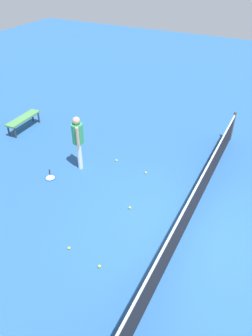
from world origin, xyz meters
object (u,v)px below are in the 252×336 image
at_px(courtside_bench, 23,119).
at_px(tennis_ball_midcourt, 130,208).
at_px(tennis_racket_near_player, 50,177).
at_px(tennis_ball_stray_left, 69,248).
at_px(tennis_ball_by_net, 146,173).
at_px(tennis_ball_baseline, 99,266).
at_px(player_near_side, 78,138).
at_px(tennis_ball_near_player, 116,160).

bearing_deg(courtside_bench, tennis_ball_midcourt, 68.73).
distance_m(tennis_racket_near_player, tennis_ball_stray_left, 2.91).
bearing_deg(tennis_ball_by_net, courtside_bench, -95.55).
bearing_deg(tennis_ball_stray_left, tennis_ball_baseline, 82.66).
xyz_separation_m(tennis_ball_by_net, tennis_ball_baseline, (3.61, 0.53, 0.00)).
bearing_deg(player_near_side, tennis_ball_midcourt, 64.90).
distance_m(tennis_ball_near_player, courtside_bench, 4.14).
height_order(tennis_ball_by_net, courtside_bench, courtside_bench).
distance_m(tennis_ball_midcourt, courtside_bench, 5.91).
xyz_separation_m(tennis_racket_near_player, tennis_ball_near_player, (-1.67, 1.35, 0.02)).
xyz_separation_m(tennis_ball_near_player, tennis_ball_by_net, (0.17, 1.12, 0.00)).
height_order(tennis_ball_near_player, courtside_bench, courtside_bench).
xyz_separation_m(player_near_side, tennis_racket_near_player, (0.93, -0.47, -1.00)).
height_order(player_near_side, tennis_racket_near_player, player_near_side).
height_order(tennis_racket_near_player, tennis_ball_stray_left, tennis_ball_stray_left).
relative_size(tennis_ball_stray_left, courtside_bench, 0.04).
distance_m(tennis_ball_near_player, tennis_ball_by_net, 1.13).
bearing_deg(tennis_ball_baseline, tennis_racket_near_player, -125.19).
xyz_separation_m(tennis_ball_stray_left, courtside_bench, (-4.01, -4.87, 0.38)).
distance_m(tennis_ball_by_net, tennis_ball_baseline, 3.65).
height_order(tennis_ball_midcourt, tennis_ball_stray_left, same).
bearing_deg(player_near_side, tennis_ball_by_net, 105.90).
relative_size(tennis_ball_near_player, courtside_bench, 0.04).
relative_size(tennis_ball_by_net, tennis_ball_midcourt, 1.00).
bearing_deg(tennis_ball_midcourt, tennis_ball_baseline, 7.36).
distance_m(tennis_racket_near_player, tennis_ball_baseline, 3.67).
height_order(player_near_side, tennis_ball_by_net, player_near_side).
bearing_deg(tennis_ball_stray_left, tennis_racket_near_player, -133.44).
distance_m(tennis_ball_stray_left, courtside_bench, 6.32).
relative_size(player_near_side, tennis_ball_stray_left, 25.76).
xyz_separation_m(tennis_racket_near_player, tennis_ball_by_net, (-1.50, 2.47, 0.02)).
xyz_separation_m(player_near_side, tennis_ball_midcourt, (1.06, 2.27, -0.98)).
relative_size(tennis_ball_midcourt, tennis_ball_baseline, 1.00).
xyz_separation_m(tennis_ball_midcourt, courtside_bench, (-2.14, -5.50, 0.38)).
bearing_deg(player_near_side, tennis_ball_baseline, 39.71).
height_order(tennis_ball_stray_left, courtside_bench, courtside_bench).
bearing_deg(courtside_bench, tennis_ball_by_net, 84.45).
bearing_deg(tennis_racket_near_player, tennis_ball_stray_left, 46.56).
height_order(tennis_ball_baseline, courtside_bench, courtside_bench).
height_order(player_near_side, tennis_ball_baseline, player_near_side).
bearing_deg(tennis_ball_baseline, tennis_ball_by_net, -171.65).
relative_size(player_near_side, tennis_ball_baseline, 25.76).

